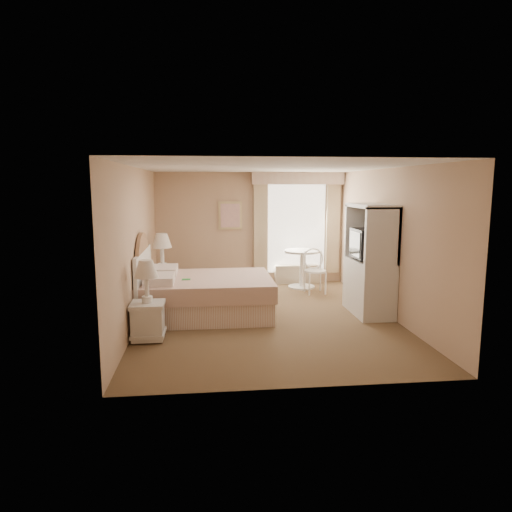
{
  "coord_description": "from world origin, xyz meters",
  "views": [
    {
      "loc": [
        -0.98,
        -7.41,
        2.21
      ],
      "look_at": [
        -0.14,
        0.3,
        1.01
      ],
      "focal_mm": 32.0,
      "sensor_mm": 36.0,
      "label": 1
    }
  ],
  "objects": [
    {
      "name": "cafe_chair",
      "position": [
        1.23,
        1.69,
        0.53
      ],
      "size": [
        0.47,
        0.47,
        0.92
      ],
      "rotation": [
        0.0,
        0.0,
        0.07
      ],
      "color": "white",
      "rests_on": "room"
    },
    {
      "name": "nightstand_near",
      "position": [
        -1.84,
        -0.94,
        0.43
      ],
      "size": [
        0.47,
        0.47,
        1.15
      ],
      "color": "silver",
      "rests_on": "room"
    },
    {
      "name": "armoire",
      "position": [
        1.81,
        0.06,
        0.79
      ],
      "size": [
        0.57,
        1.14,
        1.9
      ],
      "color": "silver",
      "rests_on": "room"
    },
    {
      "name": "window",
      "position": [
        1.05,
        2.65,
        1.34
      ],
      "size": [
        2.05,
        0.22,
        2.51
      ],
      "color": "white",
      "rests_on": "room"
    },
    {
      "name": "framed_art",
      "position": [
        -0.45,
        2.71,
        1.55
      ],
      "size": [
        0.52,
        0.04,
        0.62
      ],
      "color": "#CEB57F",
      "rests_on": "room"
    },
    {
      "name": "round_table",
      "position": [
        1.07,
        2.18,
        0.55
      ],
      "size": [
        0.78,
        0.78,
        0.82
      ],
      "color": "white",
      "rests_on": "room"
    },
    {
      "name": "bed",
      "position": [
        -1.11,
        0.27,
        0.37
      ],
      "size": [
        2.22,
        1.75,
        1.54
      ],
      "color": "tan",
      "rests_on": "room"
    },
    {
      "name": "room",
      "position": [
        0.0,
        0.0,
        1.25
      ],
      "size": [
        4.21,
        5.51,
        2.51
      ],
      "color": "brown",
      "rests_on": "ground"
    },
    {
      "name": "nightstand_far",
      "position": [
        -1.84,
        1.44,
        0.48
      ],
      "size": [
        0.53,
        0.53,
        1.28
      ],
      "color": "silver",
      "rests_on": "room"
    }
  ]
}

